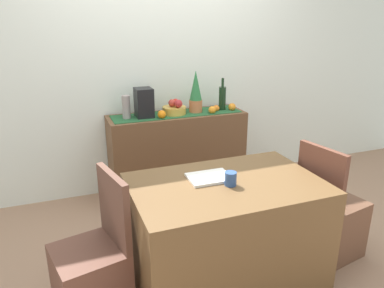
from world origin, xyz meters
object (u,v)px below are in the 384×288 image
Objects in this scene: chair_near_window at (93,275)px; ceramic_vase at (126,107)px; sideboard_console at (178,153)px; wine_bottle at (222,98)px; chair_by_corner at (329,222)px; coffee_maker at (144,103)px; dining_table at (225,232)px; potted_plant at (196,92)px; coffee_cup at (231,179)px; open_book at (209,177)px; fruit_bowl at (174,110)px.

ceramic_vase is at bearing 69.92° from chair_near_window.
wine_bottle reaches higher than sideboard_console.
chair_near_window is 1.00× the size of chair_by_corner.
chair_by_corner is at bearing -62.97° from sideboard_console.
coffee_maker is (-0.82, 0.00, 0.01)m from wine_bottle.
dining_table is (0.18, -1.44, -0.60)m from coffee_maker.
ceramic_vase is 0.53× the size of potted_plant.
sideboard_console is at bearing 84.57° from coffee_cup.
chair_by_corner is (0.88, -0.00, -0.10)m from dining_table.
coffee_maker is 0.53m from potted_plant.
chair_by_corner is (0.88, 0.04, -0.52)m from coffee_cup.
ceramic_vase is 1.59m from dining_table.
coffee_maker is at bearing 95.47° from open_book.
chair_by_corner is (0.24, -1.44, -0.70)m from wine_bottle.
potted_plant is 1.62m from dining_table.
chair_near_window is at bearing -110.08° from ceramic_vase.
fruit_bowl is 1.03× the size of ceramic_vase.
open_book is 0.31× the size of chair_by_corner.
potted_plant is 1.54m from coffee_cup.
wine_bottle is at bearing 0.00° from sideboard_console.
coffee_maker is 0.17m from ceramic_vase.
dining_table is at bearing -95.76° from sideboard_console.
open_book is at bearing 130.18° from dining_table.
ceramic_vase is (-0.99, 0.00, -0.02)m from wine_bottle.
potted_plant is at bearing 49.55° from chair_near_window.
ceramic_vase is at bearing 102.64° from open_book.
dining_table is 1.37× the size of chair_by_corner.
fruit_bowl is 0.70× the size of wine_bottle.
open_book is (0.28, -1.34, -0.20)m from ceramic_vase.
coffee_cup is at bearing -82.72° from coffee_maker.
chair_near_window is at bearing -136.59° from wine_bottle.
ceramic_vase reaches higher than dining_table.
ceramic_vase is 0.80× the size of open_book.
dining_table is 0.40m from open_book.
wine_bottle is 1.62m from coffee_cup.
coffee_maker is 1.26× the size of ceramic_vase.
open_book is 0.31× the size of chair_near_window.
ceramic_vase is at bearing 130.62° from chair_by_corner.
fruit_bowl is at bearing 0.00° from coffee_maker.
chair_by_corner is (1.76, -0.01, 0.00)m from chair_near_window.
wine_bottle is 1.18× the size of coffee_maker.
chair_near_window reaches higher than coffee_cup.
coffee_cup is at bearing -2.95° from chair_near_window.
dining_table is (-0.15, -1.44, -0.05)m from sideboard_console.
ceramic_vase reaches higher than chair_by_corner.
sideboard_console is 1.40m from open_book.
ceramic_vase is at bearing 103.69° from coffee_cup.
chair_by_corner is (1.24, -1.44, -0.68)m from ceramic_vase.
potted_plant is at bearing 0.00° from sideboard_console.
coffee_maker reaches higher than sideboard_console.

